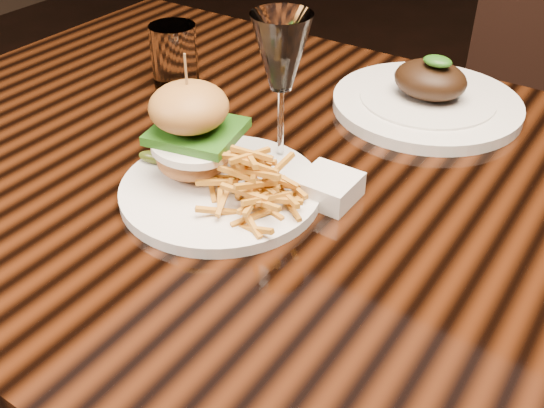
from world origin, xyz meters
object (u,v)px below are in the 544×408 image
Objects in this scene: burger_plate at (217,162)px; far_dish at (427,99)px; wine_glass at (281,57)px; dining_table at (373,251)px.

far_dish is at bearing 71.23° from burger_plate.
burger_plate is at bearing -103.29° from wine_glass.
burger_plate is 1.23× the size of wine_glass.
dining_table is 5.43× the size of far_dish.
burger_plate reaches higher than dining_table.
far_dish is at bearing 69.02° from wine_glass.
dining_table is 7.64× the size of wine_glass.
burger_plate is 0.39m from far_dish.
far_dish is at bearing 100.85° from dining_table.
wine_glass is at bearing 175.64° from dining_table.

